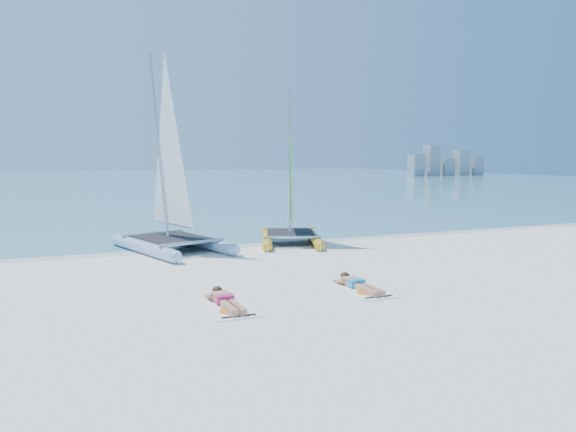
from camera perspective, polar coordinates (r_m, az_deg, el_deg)
name	(u,v)px	position (r m, az deg, el deg)	size (l,w,h in m)	color
ground	(304,274)	(15.04, 1.67, -5.92)	(140.00, 140.00, 0.00)	white
sea	(103,181)	(76.69, -18.29, 3.43)	(140.00, 115.00, 0.01)	#689BAD
wet_sand_strip	(240,244)	(20.09, -4.86, -2.89)	(140.00, 1.40, 0.01)	silver
distant_skyline	(445,164)	(96.24, 15.65, 5.13)	(14.00, 2.00, 5.00)	#979FA6
catamaran_blue	(169,189)	(19.05, -12.00, 2.72)	(3.69, 5.50, 6.88)	#A6BCDB
catamaran_yellow	(290,191)	(20.70, 0.19, 2.57)	(3.42, 4.77, 5.91)	#EEA519
towel_a	(228,307)	(11.85, -6.13, -9.20)	(1.00, 1.85, 0.02)	white
sunbather_a	(225,300)	(12.00, -6.40, -8.47)	(0.37, 1.73, 0.26)	tan
towel_b	(361,290)	(13.36, 7.47, -7.46)	(1.00, 1.85, 0.02)	white
sunbather_b	(357,284)	(13.49, 7.07, -6.84)	(0.37, 1.73, 0.26)	tan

